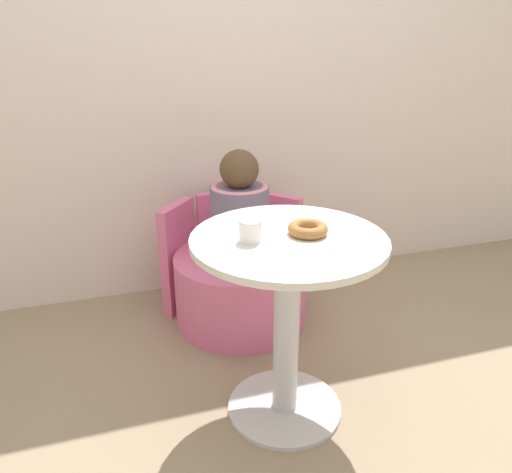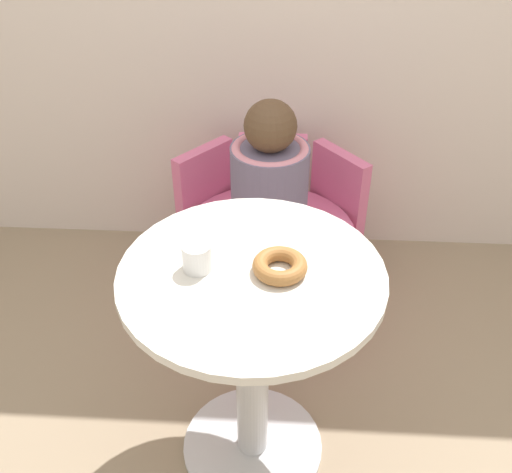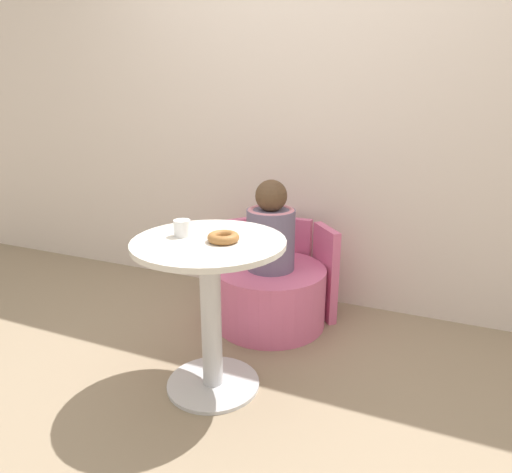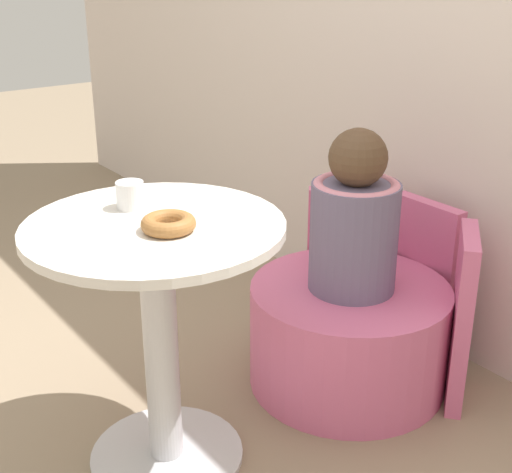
{
  "view_description": "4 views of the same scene",
  "coord_description": "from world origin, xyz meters",
  "views": [
    {
      "loc": [
        -0.65,
        -1.47,
        1.36
      ],
      "look_at": [
        -0.08,
        0.37,
        0.57
      ],
      "focal_mm": 35.0,
      "sensor_mm": 36.0,
      "label": 1
    },
    {
      "loc": [
        -0.01,
        -1.16,
        1.67
      ],
      "look_at": [
        -0.1,
        0.29,
        0.6
      ],
      "focal_mm": 42.0,
      "sensor_mm": 36.0,
      "label": 2
    },
    {
      "loc": [
        0.83,
        -1.67,
        1.32
      ],
      "look_at": [
        -0.02,
        0.33,
        0.65
      ],
      "focal_mm": 32.0,
      "sensor_mm": 36.0,
      "label": 3
    },
    {
      "loc": [
        1.41,
        -0.82,
        1.37
      ],
      "look_at": [
        -0.08,
        0.28,
        0.62
      ],
      "focal_mm": 50.0,
      "sensor_mm": 36.0,
      "label": 4
    }
  ],
  "objects": [
    {
      "name": "cup",
      "position": [
        -0.22,
        -0.03,
        0.76
      ],
      "size": [
        0.07,
        0.07,
        0.07
      ],
      "color": "white",
      "rests_on": "round_table"
    },
    {
      "name": "ground_plane",
      "position": [
        0.0,
        0.0,
        0.0
      ],
      "size": [
        12.0,
        12.0,
        0.0
      ],
      "primitive_type": "plane",
      "color": "gray"
    },
    {
      "name": "donut",
      "position": [
        -0.02,
        -0.03,
        0.75
      ],
      "size": [
        0.14,
        0.14,
        0.04
      ],
      "color": "#9E6633",
      "rests_on": "round_table"
    },
    {
      "name": "round_table",
      "position": [
        -0.09,
        -0.03,
        0.49
      ],
      "size": [
        0.67,
        0.67,
        0.73
      ],
      "color": "silver",
      "rests_on": "ground_plane"
    },
    {
      "name": "tub_chair",
      "position": [
        -0.07,
        0.65,
        0.18
      ],
      "size": [
        0.65,
        0.65,
        0.35
      ],
      "color": "#DB6693",
      "rests_on": "ground_plane"
    },
    {
      "name": "child_figure",
      "position": [
        -0.07,
        0.65,
        0.58
      ],
      "size": [
        0.28,
        0.28,
        0.52
      ],
      "color": "slate",
      "rests_on": "tub_chair"
    },
    {
      "name": "booth_backrest",
      "position": [
        -0.07,
        0.92,
        0.29
      ],
      "size": [
        0.75,
        0.27,
        0.57
      ],
      "color": "#DB6693",
      "rests_on": "ground_plane"
    }
  ]
}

